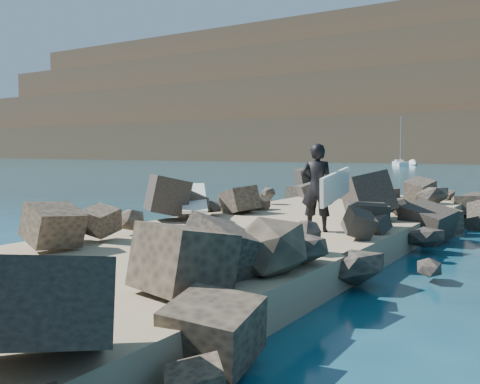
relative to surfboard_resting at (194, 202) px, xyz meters
The scene contains 7 objects.
ground 2.67m from the surfboard_resting, 11.22° to the right, with size 800.00×800.00×0.00m, color #0F384C.
jetty 3.53m from the surfboard_resting, 45.81° to the right, with size 6.00×26.00×0.60m, color #8C7759.
riprap_left 2.11m from the surfboard_resting, 103.96° to the right, with size 2.60×22.00×1.00m, color black.
riprap_right 5.69m from the surfboard_resting, 20.43° to the right, with size 2.60×22.00×1.00m, color black.
surfboard_resting is the anchor object (origin of this frame).
surfer_with_board 3.92m from the surfboard_resting, ahead, with size 1.09×2.43×1.98m.
sailboat_e 77.33m from the surfboard_resting, 101.81° to the left, with size 4.28×6.76×8.21m.
Camera 1 is at (6.33, -10.96, 2.41)m, focal length 40.00 mm.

